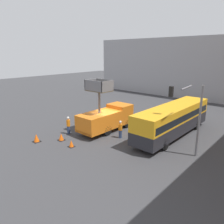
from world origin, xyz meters
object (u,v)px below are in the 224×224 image
(city_bus, at_px, (173,118))
(road_worker_near_truck, at_px, (68,125))
(utility_truck, at_px, (107,117))
(traffic_cone_mid_road, at_px, (36,138))
(traffic_cone_near_truck, at_px, (61,137))
(traffic_light_pole, at_px, (189,109))
(road_worker_directing, at_px, (120,129))
(traffic_cone_far_side, at_px, (71,144))

(city_bus, xyz_separation_m, road_worker_near_truck, (-8.54, -6.96, -0.92))
(utility_truck, bearing_deg, traffic_cone_mid_road, -112.65)
(road_worker_near_truck, xyz_separation_m, traffic_cone_near_truck, (0.86, -1.59, -0.64))
(traffic_light_pole, xyz_separation_m, traffic_cone_near_truck, (-10.47, -5.44, -3.67))
(road_worker_directing, xyz_separation_m, traffic_cone_far_side, (-1.99, -4.74, -0.62))
(city_bus, relative_size, traffic_light_pole, 1.99)
(city_bus, relative_size, road_worker_near_truck, 6.16)
(traffic_cone_near_truck, bearing_deg, city_bus, 48.10)
(traffic_cone_mid_road, bearing_deg, city_bus, 48.54)
(city_bus, xyz_separation_m, road_worker_directing, (-3.68, -4.13, -0.99))
(city_bus, bearing_deg, road_worker_near_truck, 120.10)
(traffic_light_pole, bearing_deg, utility_truck, -178.23)
(road_worker_near_truck, bearing_deg, utility_truck, -44.46)
(road_worker_near_truck, bearing_deg, road_worker_directing, -71.67)
(traffic_cone_mid_road, bearing_deg, road_worker_near_truck, 79.44)
(utility_truck, distance_m, traffic_cone_far_side, 5.64)
(road_worker_directing, height_order, traffic_cone_mid_road, road_worker_directing)
(traffic_light_pole, relative_size, road_worker_directing, 3.29)
(road_worker_directing, bearing_deg, city_bus, 46.71)
(utility_truck, xyz_separation_m, traffic_light_pole, (9.05, 0.28, 2.49))
(traffic_cone_far_side, bearing_deg, traffic_light_pole, 34.23)
(utility_truck, bearing_deg, traffic_cone_far_side, -83.78)
(city_bus, bearing_deg, traffic_cone_far_side, 138.35)
(road_worker_directing, height_order, traffic_cone_near_truck, road_worker_directing)
(traffic_light_pole, height_order, traffic_cone_near_truck, traffic_light_pole)
(traffic_light_pole, xyz_separation_m, traffic_cone_mid_road, (-11.97, -7.27, -3.64))
(traffic_cone_near_truck, xyz_separation_m, traffic_cone_mid_road, (-1.50, -1.84, 0.03))
(traffic_cone_near_truck, bearing_deg, road_worker_directing, 47.90)
(utility_truck, height_order, traffic_cone_mid_road, utility_truck)
(road_worker_directing, height_order, traffic_cone_far_side, road_worker_directing)
(city_bus, distance_m, traffic_cone_near_truck, 11.60)
(traffic_cone_near_truck, bearing_deg, utility_truck, 74.67)
(road_worker_near_truck, xyz_separation_m, road_worker_directing, (4.86, 2.83, -0.07))
(city_bus, distance_m, traffic_cone_far_side, 10.65)
(utility_truck, relative_size, traffic_cone_mid_road, 8.56)
(traffic_cone_far_side, bearing_deg, road_worker_directing, 67.27)
(traffic_cone_mid_road, bearing_deg, traffic_cone_near_truck, 50.70)
(city_bus, relative_size, road_worker_directing, 6.53)
(city_bus, bearing_deg, utility_truck, 109.41)
(city_bus, height_order, traffic_cone_far_side, city_bus)
(utility_truck, relative_size, city_bus, 0.57)
(city_bus, height_order, road_worker_near_truck, city_bus)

